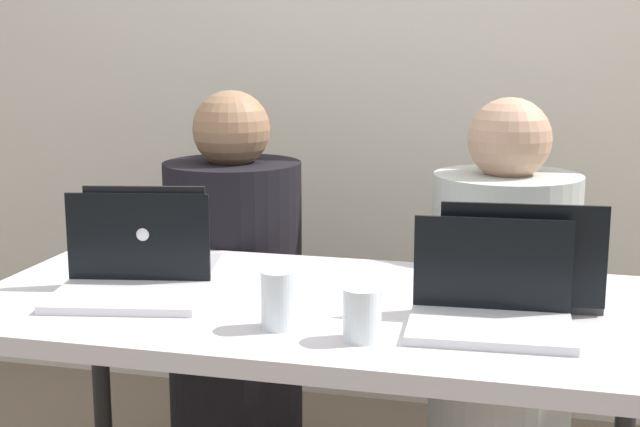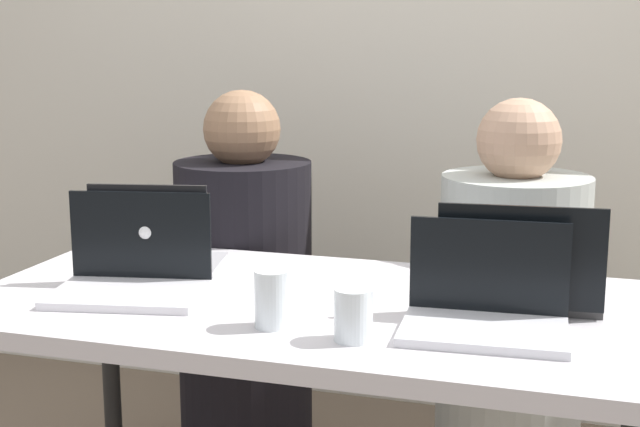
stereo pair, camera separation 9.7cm
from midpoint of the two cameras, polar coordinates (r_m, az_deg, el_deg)
name	(u,v)px [view 1 (the left image)]	position (r m, az deg, el deg)	size (l,w,h in m)	color
back_wall	(403,60)	(3.11, 4.46, 9.75)	(4.50, 0.10, 2.45)	silver
desk	(312,329)	(2.00, -1.95, -7.40)	(1.52, 0.77, 0.74)	silver
person_on_left	(235,306)	(2.70, -6.51, -5.91)	(0.43, 0.43, 1.16)	black
person_on_right	(502,328)	(2.54, 10.47, -7.21)	(0.47, 0.47, 1.15)	#B0B6AF
laptop_front_right	(491,305)	(1.81, 9.37, -5.84)	(0.33, 0.25, 0.21)	silver
laptop_front_left	(132,275)	(2.05, -13.31, -3.87)	(0.37, 0.29, 0.22)	silver
laptop_back_left	(154,255)	(2.20, -11.81, -2.65)	(0.33, 0.30, 0.23)	#B2B0B6
laptop_back_right	(519,280)	(1.99, 11.25, -4.19)	(0.36, 0.29, 0.23)	#363636
water_glass_right	(362,318)	(1.71, 1.08, -6.69)	(0.07, 0.07, 0.10)	white
water_glass_center	(278,303)	(1.78, -4.26, -5.77)	(0.07, 0.07, 0.12)	white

